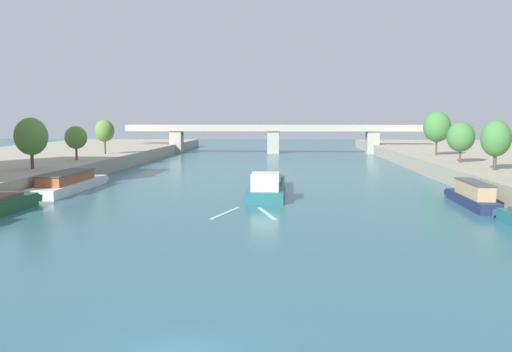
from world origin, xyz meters
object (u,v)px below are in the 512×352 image
Objects in this scene: moored_boat_left_second at (69,183)px; barge_midriver at (268,186)px; tree_left_far at (105,131)px; moored_boat_right_downstream at (472,196)px; tree_left_third at (76,138)px; bridge_far at (273,135)px; tree_right_third at (461,137)px; tree_left_midway at (31,136)px; tree_right_far at (496,139)px; tree_right_second at (437,127)px.

barge_midriver is at bearing -2.45° from moored_boat_left_second.
moored_boat_right_downstream is at bearing -38.36° from tree_left_far.
tree_left_far is at bearing 93.19° from tree_left_third.
tree_left_third is 57.61m from bridge_far.
bridge_far is at bearing 118.21° from tree_right_third.
tree_right_far is (55.68, 1.86, -0.18)m from tree_left_midway.
tree_left_far is (-0.80, 14.34, 0.69)m from tree_left_third.
moored_boat_left_second is 32.49m from tree_left_far.
moored_boat_right_downstream is 1.63× the size of tree_right_second.
tree_left_midway is at bearing -154.05° from tree_right_second.
tree_right_third is at bearing -15.11° from tree_left_far.
tree_right_third reaches higher than moored_boat_left_second.
tree_left_far is 62.14m from tree_right_far.
bridge_far is at bearing 61.43° from tree_left_third.
tree_right_far is (56.49, -25.90, -0.26)m from tree_left_far.
moored_boat_right_downstream is at bearing -27.01° from tree_left_third.
tree_left_third is (-6.09, 16.97, 4.57)m from moored_boat_left_second.
tree_right_far is at bearing -86.78° from tree_right_third.
barge_midriver is 68.65m from bridge_far.
tree_right_third is at bearing 75.04° from moored_boat_right_downstream.
bridge_far is (28.34, 36.25, -1.72)m from tree_left_far.
tree_left_midway is 55.71m from tree_right_far.
tree_right_second is (26.86, 31.67, 6.08)m from barge_midriver.
tree_right_far is (49.60, 5.41, 4.99)m from moored_boat_left_second.
tree_left_far reaches higher than tree_left_third.
barge_midriver is 1.07× the size of moored_boat_left_second.
moored_boat_left_second is 2.65× the size of tree_left_midway.
tree_left_third is (-0.01, 13.42, -0.61)m from tree_left_midway.
tree_left_far is 0.08× the size of bridge_far.
tree_left_third is 0.69× the size of tree_right_second.
tree_right_third is (26.16, 17.20, 4.89)m from barge_midriver.
barge_midriver is 20.88m from moored_boat_right_downstream.
moored_boat_left_second is 8.73m from tree_left_midway.
moored_boat_left_second is at bearing -30.31° from tree_left_midway.
tree_left_midway is 0.85× the size of tree_right_second.
tree_right_far reaches higher than tree_right_third.
tree_left_third is 0.85× the size of tree_right_far.
moored_boat_left_second is at bearing 169.58° from moored_boat_right_downstream.
tree_left_far is 46.05m from bridge_far.
tree_right_second is (55.79, 13.72, 1.44)m from tree_left_third.
moored_boat_left_second is 2.25× the size of tree_right_second.
moored_boat_left_second is 2.77× the size of tree_left_far.
barge_midriver is 31.68m from tree_right_third.
tree_right_second is at bearing 49.70° from barge_midriver.
bridge_far is (-21.11, 75.39, 3.48)m from moored_boat_right_downstream.
tree_left_third reaches higher than moored_boat_right_downstream.
moored_boat_right_downstream is 63.28m from tree_left_far.
tree_right_far is (55.69, -11.56, 0.42)m from tree_left_third.
tree_left_midway is at bearing 149.69° from moored_boat_left_second.
tree_left_far is (-29.72, 32.29, 5.33)m from barge_midriver.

